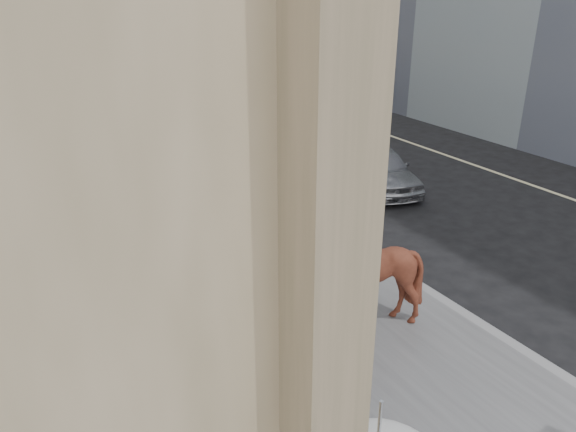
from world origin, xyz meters
The scene contains 14 objects.
ground centered at (0.00, 0.00, 0.00)m, with size 140.00×140.00×0.00m, color black.
sidewalk centered at (0.00, 10.00, 0.06)m, with size 5.00×80.00×0.12m, color #49494B.
curb centered at (2.62, 10.00, 0.06)m, with size 0.24×80.00×0.12m, color slate.
lane_line centered at (10.50, 10.00, 0.01)m, with size 0.15×70.00×0.01m, color #BFB78C.
far_podium centered at (15.50, 10.00, 2.00)m, with size 2.00×80.00×4.00m, color #73674A.
streetlight_mid centered at (2.74, 14.00, 4.58)m, with size 1.71×0.24×8.00m.
streetlight_far centered at (2.74, 34.00, 4.58)m, with size 1.71×0.24×8.00m.
traffic_signal centered at (2.07, 22.00, 4.00)m, with size 4.10×0.22×6.00m.
snow_bank centered at (-1.42, 8.11, 0.47)m, with size 1.70×18.10×0.76m.
mounted_horse_left centered at (-1.14, 1.74, 1.11)m, with size 1.67×2.35×2.57m.
mounted_horse_right centered at (0.63, 1.53, 1.27)m, with size 2.12×2.27×2.71m.
pedestrian centered at (-0.15, 3.56, 1.04)m, with size 1.08×0.45×1.85m, color black.
car_silver centered at (5.98, 7.45, 0.68)m, with size 1.61×4.00×1.36m, color #97999E.
car_grey centered at (10.94, 19.08, 0.64)m, with size 1.79×4.39×1.28m, color slate.
Camera 1 is at (-5.44, -5.94, 6.48)m, focal length 35.00 mm.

